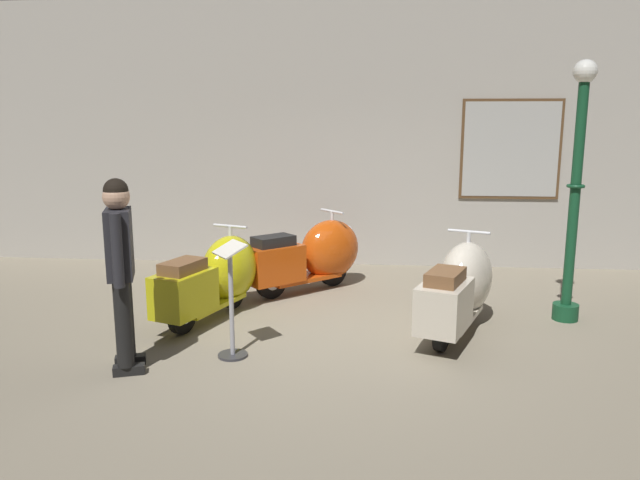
{
  "coord_description": "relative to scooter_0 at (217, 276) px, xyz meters",
  "views": [
    {
      "loc": [
        0.42,
        -5.87,
        2.19
      ],
      "look_at": [
        -0.17,
        0.94,
        0.83
      ],
      "focal_mm": 33.74,
      "sensor_mm": 36.0,
      "label": 1
    }
  ],
  "objects": [
    {
      "name": "info_stanchion",
      "position": [
        0.44,
        -1.19,
        -0.0
      ],
      "size": [
        0.37,
        0.39,
        1.1
      ],
      "color": "#333338",
      "rests_on": "ground"
    },
    {
      "name": "ground_plane",
      "position": [
        1.31,
        -0.57,
        -0.46
      ],
      "size": [
        60.0,
        60.0,
        0.0
      ],
      "primitive_type": "plane",
      "color": "gray"
    },
    {
      "name": "showroom_back_wall",
      "position": [
        1.32,
        2.73,
        1.52
      ],
      "size": [
        18.0,
        0.24,
        3.95
      ],
      "color": "#ADA89E",
      "rests_on": "ground"
    },
    {
      "name": "visitor_0",
      "position": [
        -0.43,
        -1.57,
        0.53
      ],
      "size": [
        0.36,
        0.55,
        1.71
      ],
      "rotation": [
        0.0,
        0.0,
        0.33
      ],
      "color": "black",
      "rests_on": "ground"
    },
    {
      "name": "scooter_2",
      "position": [
        2.67,
        -0.24,
        0.01
      ],
      "size": [
        1.06,
        1.74,
        1.03
      ],
      "rotation": [
        0.0,
        0.0,
        1.19
      ],
      "color": "black",
      "rests_on": "ground"
    },
    {
      "name": "lamppost",
      "position": [
        3.9,
        0.19,
        0.94
      ],
      "size": [
        0.28,
        0.28,
        2.81
      ],
      "color": "#144728",
      "rests_on": "ground"
    },
    {
      "name": "scooter_1",
      "position": [
        0.98,
        1.17,
        0.01
      ],
      "size": [
        1.57,
        1.49,
        1.03
      ],
      "rotation": [
        0.0,
        0.0,
        0.74
      ],
      "color": "black",
      "rests_on": "ground"
    },
    {
      "name": "scooter_0",
      "position": [
        0.0,
        0.0,
        0.0
      ],
      "size": [
        0.99,
        1.7,
        1.0
      ],
      "rotation": [
        0.0,
        0.0,
        1.23
      ],
      "color": "black",
      "rests_on": "ground"
    }
  ]
}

